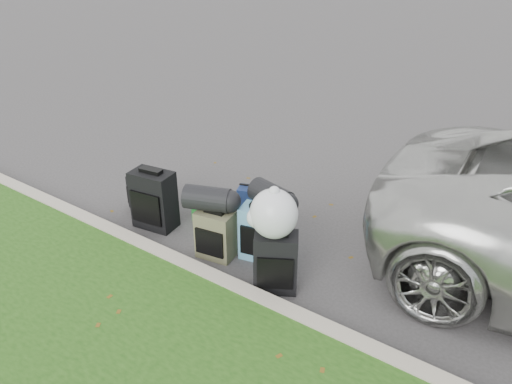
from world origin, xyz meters
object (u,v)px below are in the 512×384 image
Objects in this scene: suitcase_large_black_right at (276,262)px; tote_navy at (249,198)px; suitcase_small_black at (141,194)px; suitcase_large_black_left at (154,200)px; suitcase_olive at (215,235)px; tote_green at (206,207)px; suitcase_teal at (261,233)px.

suitcase_large_black_right is 2.19× the size of tote_navy.
suitcase_large_black_left is at bearing -12.05° from suitcase_small_black.
tote_green is (-0.65, 0.59, -0.13)m from suitcase_olive.
suitcase_small_black is 2.48m from suitcase_large_black_right.
suitcase_small_black is at bearing 160.17° from suitcase_olive.
suitcase_teal is 1.94× the size of tote_green.
suitcase_large_black_left is at bearing -141.62° from tote_green.
suitcase_large_black_right is at bearing -36.40° from tote_green.
suitcase_small_black is 1.56m from suitcase_olive.
suitcase_small_black is 1.39× the size of tote_green.
suitcase_teal is at bearing 109.26° from suitcase_large_black_right.
suitcase_large_black_left is 1.53m from suitcase_teal.
tote_green is (0.42, 0.51, -0.21)m from suitcase_large_black_left.
suitcase_large_black_left is at bearing 166.12° from suitcase_olive.
tote_navy is (-0.36, 1.16, -0.14)m from suitcase_olive.
suitcase_large_black_right reaches higher than suitcase_teal.
suitcase_large_black_right is at bearing 1.95° from suitcase_small_black.
suitcase_teal is at bearing -68.37° from tote_navy.
tote_navy is at bearing 97.60° from suitcase_olive.
suitcase_large_black_right is 2.00× the size of tote_green.
suitcase_olive is 0.53m from suitcase_teal.
suitcase_olive is at bearing 0.65° from suitcase_small_black.
tote_navy is at bearing 104.62° from suitcase_large_black_right.
suitcase_olive is 1.22m from tote_navy.
suitcase_large_black_left reaches higher than suitcase_teal.
suitcase_olive is 0.89× the size of suitcase_teal.
suitcase_teal reaches higher than tote_green.
suitcase_large_black_left is 2.48× the size of tote_navy.
suitcase_teal is at bearing 22.91° from suitcase_olive.
suitcase_teal is at bearing -27.85° from tote_green.
suitcase_large_black_left is at bearing 144.32° from suitcase_large_black_right.
tote_navy is at bearing 48.08° from suitcase_large_black_left.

